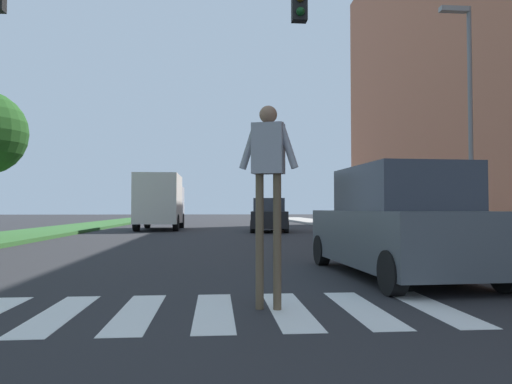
{
  "coord_description": "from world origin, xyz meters",
  "views": [
    {
      "loc": [
        0.02,
        2.43,
        1.23
      ],
      "look_at": [
        1.6,
        21.27,
        1.87
      ],
      "focal_mm": 33.65,
      "sensor_mm": 36.0,
      "label": 1
    }
  ],
  "objects_px": {
    "pedestrian_performer": "(268,173)",
    "street_lamp_right": "(467,102)",
    "sedan_midblock": "(269,216)",
    "suv_crossing": "(397,225)",
    "truck_box_delivery": "(161,201)"
  },
  "relations": [
    {
      "from": "street_lamp_right",
      "to": "sedan_midblock",
      "type": "relative_size",
      "value": 1.7
    },
    {
      "from": "sedan_midblock",
      "to": "pedestrian_performer",
      "type": "bearing_deg",
      "value": -96.33
    },
    {
      "from": "pedestrian_performer",
      "to": "truck_box_delivery",
      "type": "bearing_deg",
      "value": 99.78
    },
    {
      "from": "suv_crossing",
      "to": "pedestrian_performer",
      "type": "bearing_deg",
      "value": -135.52
    },
    {
      "from": "street_lamp_right",
      "to": "suv_crossing",
      "type": "bearing_deg",
      "value": -127.69
    },
    {
      "from": "pedestrian_performer",
      "to": "truck_box_delivery",
      "type": "height_order",
      "value": "truck_box_delivery"
    },
    {
      "from": "street_lamp_right",
      "to": "pedestrian_performer",
      "type": "height_order",
      "value": "street_lamp_right"
    },
    {
      "from": "pedestrian_performer",
      "to": "suv_crossing",
      "type": "relative_size",
      "value": 0.53
    },
    {
      "from": "street_lamp_right",
      "to": "truck_box_delivery",
      "type": "relative_size",
      "value": 1.21
    },
    {
      "from": "pedestrian_performer",
      "to": "street_lamp_right",
      "type": "bearing_deg",
      "value": 49.78
    },
    {
      "from": "street_lamp_right",
      "to": "sedan_midblock",
      "type": "bearing_deg",
      "value": 115.2
    },
    {
      "from": "pedestrian_performer",
      "to": "sedan_midblock",
      "type": "distance_m",
      "value": 19.64
    },
    {
      "from": "street_lamp_right",
      "to": "suv_crossing",
      "type": "relative_size",
      "value": 1.6
    },
    {
      "from": "suv_crossing",
      "to": "truck_box_delivery",
      "type": "bearing_deg",
      "value": 108.17
    },
    {
      "from": "truck_box_delivery",
      "to": "sedan_midblock",
      "type": "bearing_deg",
      "value": -24.16
    }
  ]
}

